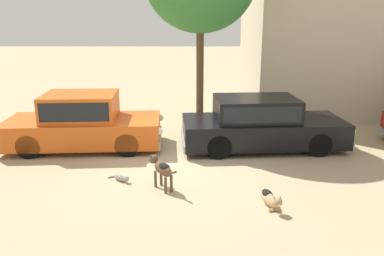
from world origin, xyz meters
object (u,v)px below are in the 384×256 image
object	(u,v)px
parked_sedan_second	(260,123)
stray_cat	(121,178)
parked_sedan_nearest	(83,122)
stray_dog_spotted	(161,168)
stray_dog_tan	(270,198)

from	to	relation	value
parked_sedan_second	stray_cat	size ratio (longest dim) A/B	8.58
parked_sedan_nearest	parked_sedan_second	distance (m)	4.89
stray_dog_spotted	stray_cat	xyz separation A→B (m)	(-0.94, 0.37, -0.38)
parked_sedan_second	stray_dog_spotted	bearing A→B (deg)	-137.20
parked_sedan_nearest	parked_sedan_second	xyz separation A→B (m)	(4.89, -0.02, -0.03)
stray_dog_tan	parked_sedan_nearest	bearing A→B (deg)	-139.66
stray_dog_spotted	parked_sedan_nearest	bearing A→B (deg)	4.65
parked_sedan_second	stray_cat	world-z (taller)	parked_sedan_second
parked_sedan_second	parked_sedan_nearest	bearing A→B (deg)	176.02
parked_sedan_second	stray_cat	distance (m)	4.20
stray_dog_spotted	stray_dog_tan	xyz separation A→B (m)	(2.14, -0.79, -0.30)
stray_cat	stray_dog_tan	bearing A→B (deg)	16.44
parked_sedan_nearest	stray_cat	size ratio (longest dim) A/B	8.17
parked_sedan_nearest	stray_dog_tan	distance (m)	5.72
parked_sedan_second	stray_dog_tan	bearing A→B (deg)	-100.07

